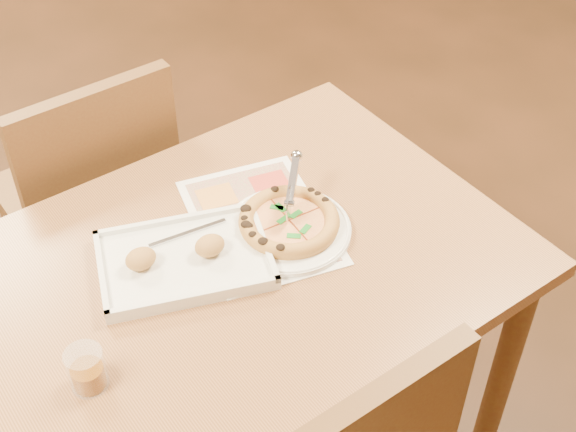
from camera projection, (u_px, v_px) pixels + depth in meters
dining_table at (212, 303)px, 1.72m from camera, size 1.30×0.85×0.72m
chair_far at (93, 181)px, 2.12m from camera, size 0.42×0.42×0.47m
plate at (288, 230)px, 1.75m from camera, size 0.33×0.33×0.01m
pizza at (289, 221)px, 1.74m from camera, size 0.22×0.22×0.03m
pizza_cutter at (292, 187)px, 1.74m from camera, size 0.12×0.12×0.09m
appetizer_tray at (183, 260)px, 1.67m from camera, size 0.42×0.35×0.06m
glass_tumbler at (87, 371)px, 1.43m from camera, size 0.07×0.07×0.09m
menu at (260, 221)px, 1.78m from camera, size 0.37×0.45×0.00m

